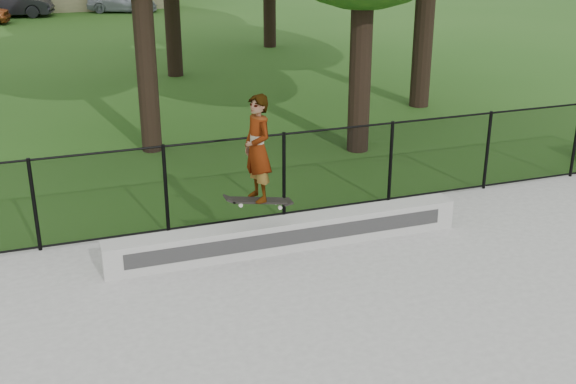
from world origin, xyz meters
The scene contains 5 objects.
grind_ledge centered at (-0.36, 4.70, 0.30)m, with size 5.63×0.40×0.48m, color #B5B5B0.
car_b centered at (-4.53, 34.23, 0.66)m, with size 1.39×3.62×1.32m, color black.
car_c centered at (0.92, 34.30, 0.52)m, with size 1.45×3.28×1.04m, color #969FAB.
skater_airborne centered at (-0.88, 4.51, 1.76)m, with size 0.83×0.63×1.72m.
chainlink_fence centered at (0.00, 5.90, 0.81)m, with size 16.06×0.06×1.50m.
Camera 1 is at (-3.73, -4.88, 4.97)m, focal length 45.00 mm.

